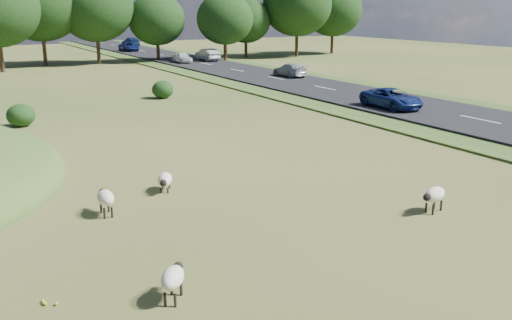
{
  "coord_description": "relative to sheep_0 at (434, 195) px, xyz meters",
  "views": [
    {
      "loc": [
        -8.78,
        -15.08,
        6.91
      ],
      "look_at": [
        2.0,
        4.0,
        1.0
      ],
      "focal_mm": 40.0,
      "sensor_mm": 36.0,
      "label": 1
    }
  ],
  "objects": [
    {
      "name": "road",
      "position": [
        14.24,
        31.86,
        -0.5
      ],
      "size": [
        8.0,
        150.0,
        0.25
      ],
      "primitive_type": "cube",
      "color": "black",
      "rests_on": "ground"
    },
    {
      "name": "car_5",
      "position": [
        12.34,
        74.35,
        0.27
      ],
      "size": [
        2.13,
        4.63,
        1.29
      ],
      "primitive_type": "imported",
      "color": "navy",
      "rests_on": "road"
    },
    {
      "name": "car_6",
      "position": [
        12.34,
        52.83,
        0.27
      ],
      "size": [
        1.53,
        3.8,
        1.29
      ],
      "primitive_type": "imported",
      "color": "white",
      "rests_on": "road"
    },
    {
      "name": "sheep_3",
      "position": [
        -7.28,
        6.79,
        -0.17
      ],
      "size": [
        0.95,
        1.28,
        0.72
      ],
      "rotation": [
        0.0,
        0.0,
        4.24
      ],
      "color": "beige",
      "rests_on": "ground"
    },
    {
      "name": "ground",
      "position": [
        -5.76,
        21.86,
        -0.63
      ],
      "size": [
        160.0,
        160.0,
        0.0
      ],
      "primitive_type": "plane",
      "color": "#38571B",
      "rests_on": "ground"
    },
    {
      "name": "sheep_2",
      "position": [
        -10.13,
        -1.34,
        -0.03
      ],
      "size": [
        1.0,
        1.17,
        0.86
      ],
      "rotation": [
        0.0,
        0.0,
        0.94
      ],
      "color": "beige",
      "rests_on": "ground"
    },
    {
      "name": "treeline",
      "position": [
        -6.82,
        57.29,
        5.94
      ],
      "size": [
        96.28,
        14.66,
        11.7
      ],
      "color": "black",
      "rests_on": "ground"
    },
    {
      "name": "sheep_0",
      "position": [
        0.0,
        0.0,
        0.0
      ],
      "size": [
        1.29,
        0.81,
        0.9
      ],
      "rotation": [
        0.0,
        0.0,
        3.43
      ],
      "color": "beige",
      "rests_on": "ground"
    },
    {
      "name": "sheep_1",
      "position": [
        -9.97,
        5.31,
        -0.01
      ],
      "size": [
        0.61,
        1.25,
        0.89
      ],
      "rotation": [
        0.0,
        0.0,
        1.5
      ],
      "color": "beige",
      "rests_on": "ground"
    },
    {
      "name": "shrubs",
      "position": [
        -8.58,
        26.73,
        0.04
      ],
      "size": [
        22.04,
        8.33,
        1.38
      ],
      "color": "black",
      "rests_on": "ground"
    },
    {
      "name": "car_2",
      "position": [
        16.14,
        53.65,
        0.38
      ],
      "size": [
        1.6,
        4.58,
        1.51
      ],
      "primitive_type": "imported",
      "rotation": [
        0.0,
        0.0,
        3.14
      ],
      "color": "#95979B",
      "rests_on": "road"
    },
    {
      "name": "car_3",
      "position": [
        12.34,
        15.65,
        0.28
      ],
      "size": [
        2.16,
        4.69,
        1.3
      ],
      "primitive_type": "imported",
      "color": "navy",
      "rests_on": "road"
    },
    {
      "name": "car_1",
      "position": [
        16.14,
        85.3,
        0.37
      ],
      "size": [
        2.08,
        5.11,
        1.48
      ],
      "primitive_type": "imported",
      "rotation": [
        0.0,
        0.0,
        3.14
      ],
      "color": "navy",
      "rests_on": "road"
    },
    {
      "name": "car_4",
      "position": [
        16.14,
        34.29,
        0.26
      ],
      "size": [
        1.77,
        4.35,
        1.26
      ],
      "primitive_type": "imported",
      "rotation": [
        0.0,
        0.0,
        3.14
      ],
      "color": "#B3B6BB",
      "rests_on": "road"
    }
  ]
}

